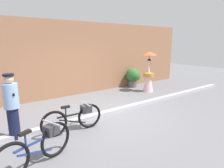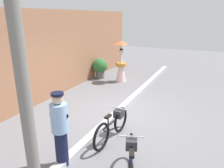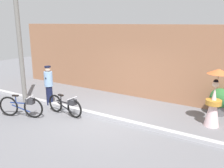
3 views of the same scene
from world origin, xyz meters
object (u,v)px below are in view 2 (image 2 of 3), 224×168
at_px(bicycle_far_side, 113,125).
at_px(person_with_parasol, 121,63).
at_px(bicycle_near_officer, 131,163).
at_px(utility_pole, 20,65).
at_px(person_officer, 60,128).
at_px(potted_plant_by_door, 100,67).

height_order(bicycle_far_side, person_with_parasol, person_with_parasol).
bearing_deg(bicycle_far_side, bicycle_near_officer, -141.78).
bearing_deg(utility_pole, bicycle_near_officer, -41.33).
height_order(bicycle_far_side, person_officer, person_officer).
relative_size(bicycle_far_side, utility_pole, 0.35).
distance_m(person_with_parasol, potted_plant_by_door, 1.19).
distance_m(bicycle_near_officer, person_with_parasol, 6.52).
height_order(person_officer, utility_pole, utility_pole).
height_order(person_with_parasol, utility_pole, utility_pole).
bearing_deg(bicycle_far_side, potted_plant_by_door, 31.90).
bearing_deg(person_officer, bicycle_near_officer, -83.66).
relative_size(person_officer, potted_plant_by_door, 1.61).
distance_m(person_officer, utility_pole, 1.92).
xyz_separation_m(person_officer, potted_plant_by_door, (6.11, 2.44, -0.29)).
height_order(bicycle_near_officer, person_with_parasol, person_with_parasol).
height_order(potted_plant_by_door, utility_pole, utility_pole).
relative_size(bicycle_far_side, person_officer, 1.03).
xyz_separation_m(bicycle_near_officer, person_officer, (-0.16, 1.46, 0.44)).
distance_m(bicycle_far_side, person_officer, 1.53).
bearing_deg(bicycle_far_side, utility_pole, 176.63).
height_order(person_with_parasol, potted_plant_by_door, person_with_parasol).
bearing_deg(person_with_parasol, person_officer, -167.89).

